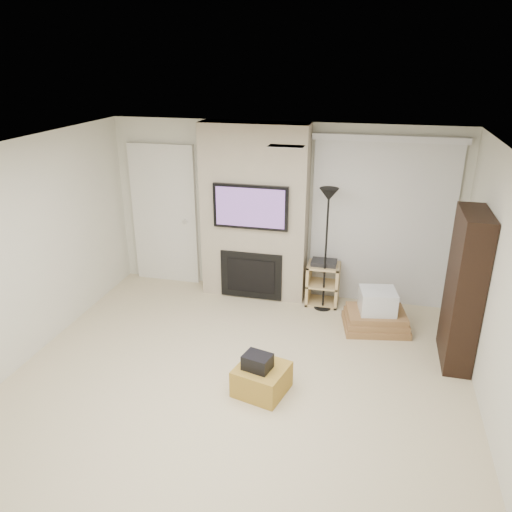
% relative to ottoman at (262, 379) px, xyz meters
% --- Properties ---
extents(floor, '(5.00, 5.50, 0.00)m').
position_rel_ottoman_xyz_m(floor, '(-0.29, -0.25, -0.15)').
color(floor, beige).
rests_on(floor, ground).
extents(ceiling, '(5.00, 5.50, 0.00)m').
position_rel_ottoman_xyz_m(ceiling, '(-0.29, -0.25, 2.35)').
color(ceiling, white).
rests_on(ceiling, wall_back).
extents(wall_back, '(5.00, 0.00, 2.50)m').
position_rel_ottoman_xyz_m(wall_back, '(-0.29, 2.50, 1.10)').
color(wall_back, beige).
rests_on(wall_back, ground).
extents(hvac_vent, '(0.35, 0.18, 0.01)m').
position_rel_ottoman_xyz_m(hvac_vent, '(0.11, 0.55, 2.35)').
color(hvac_vent, silver).
rests_on(hvac_vent, ceiling).
extents(ottoman, '(0.61, 0.61, 0.30)m').
position_rel_ottoman_xyz_m(ottoman, '(0.00, 0.00, 0.00)').
color(ottoman, olive).
rests_on(ottoman, floor).
extents(black_bag, '(0.33, 0.28, 0.16)m').
position_rel_ottoman_xyz_m(black_bag, '(-0.04, -0.03, 0.23)').
color(black_bag, black).
rests_on(black_bag, ottoman).
extents(fireplace_wall, '(1.50, 0.47, 2.50)m').
position_rel_ottoman_xyz_m(fireplace_wall, '(-0.64, 2.29, 1.09)').
color(fireplace_wall, tan).
rests_on(fireplace_wall, floor).
extents(entry_door, '(1.02, 0.11, 2.14)m').
position_rel_ottoman_xyz_m(entry_door, '(-2.09, 2.47, 0.90)').
color(entry_door, silver).
rests_on(entry_door, floor).
extents(vertical_blinds, '(1.98, 0.10, 2.37)m').
position_rel_ottoman_xyz_m(vertical_blinds, '(1.11, 2.45, 1.12)').
color(vertical_blinds, silver).
rests_on(vertical_blinds, floor).
extents(floor_lamp, '(0.26, 0.26, 1.73)m').
position_rel_ottoman_xyz_m(floor_lamp, '(0.41, 2.06, 1.21)').
color(floor_lamp, black).
rests_on(floor_lamp, floor).
extents(av_stand, '(0.45, 0.38, 0.66)m').
position_rel_ottoman_xyz_m(av_stand, '(0.38, 2.20, 0.20)').
color(av_stand, tan).
rests_on(av_stand, floor).
extents(box_stack, '(0.91, 0.75, 0.54)m').
position_rel_ottoman_xyz_m(box_stack, '(1.14, 1.64, 0.06)').
color(box_stack, olive).
rests_on(box_stack, floor).
extents(bookshelf, '(0.30, 0.80, 1.80)m').
position_rel_ottoman_xyz_m(bookshelf, '(2.05, 1.13, 0.75)').
color(bookshelf, black).
rests_on(bookshelf, floor).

